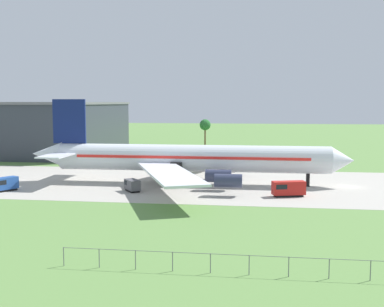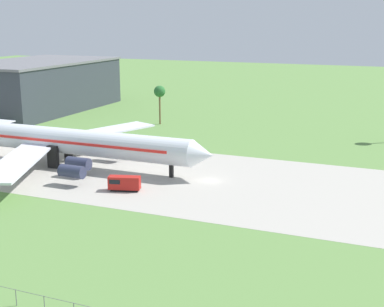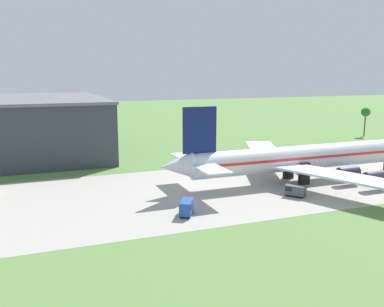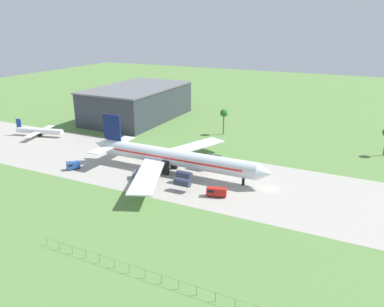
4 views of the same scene
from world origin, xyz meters
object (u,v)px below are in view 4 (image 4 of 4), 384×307
at_px(jet_airliner, 174,157).
at_px(catering_van, 136,175).
at_px(regional_aircraft, 39,131).
at_px(fuel_truck, 73,165).
at_px(terminal_building, 138,103).
at_px(baggage_tug, 216,192).

distance_m(jet_airliner, catering_van, 14.75).
relative_size(regional_aircraft, catering_van, 5.14).
bearing_deg(regional_aircraft, catering_van, -17.85).
bearing_deg(regional_aircraft, jet_airliner, -8.43).
bearing_deg(fuel_truck, terminal_building, 105.81).
bearing_deg(terminal_building, jet_airliner, -47.51).
relative_size(regional_aircraft, terminal_building, 0.38).
height_order(fuel_truck, terminal_building, terminal_building).
xyz_separation_m(regional_aircraft, catering_van, (69.16, -22.27, -1.28)).
distance_m(regional_aircraft, fuel_truck, 50.76).
distance_m(jet_airliner, fuel_truck, 37.36).
bearing_deg(terminal_building, baggage_tug, -43.37).
xyz_separation_m(jet_airliner, catering_van, (-9.27, -10.64, -4.29)).
relative_size(baggage_tug, terminal_building, 0.11).
relative_size(baggage_tug, fuel_truck, 1.30).
distance_m(regional_aircraft, baggage_tug, 102.32).
bearing_deg(jet_airliner, regional_aircraft, 171.57).
height_order(regional_aircraft, terminal_building, terminal_building).
bearing_deg(regional_aircraft, fuel_truck, -30.01).
bearing_deg(jet_airliner, fuel_truck, -158.26).
relative_size(jet_airliner, terminal_building, 1.16).
xyz_separation_m(regional_aircraft, terminal_building, (22.87, 49.03, 6.34)).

